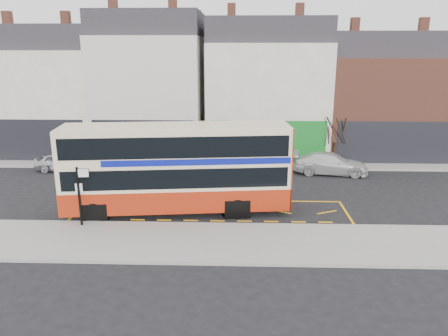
{
  "coord_description": "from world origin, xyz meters",
  "views": [
    {
      "loc": [
        1.36,
        -19.7,
        8.32
      ],
      "look_at": [
        0.65,
        2.0,
        2.22
      ],
      "focal_mm": 35.0,
      "sensor_mm": 36.0,
      "label": 1
    }
  ],
  "objects_px": {
    "car_silver": "(63,162)",
    "bus_stop_post": "(80,190)",
    "car_grey": "(187,158)",
    "car_white": "(330,163)",
    "street_tree_right": "(336,123)",
    "double_decker_bus": "(177,167)"
  },
  "relations": [
    {
      "from": "street_tree_right",
      "to": "double_decker_bus",
      "type": "bearing_deg",
      "value": -136.44
    },
    {
      "from": "car_grey",
      "to": "car_white",
      "type": "height_order",
      "value": "car_grey"
    },
    {
      "from": "double_decker_bus",
      "to": "car_silver",
      "type": "height_order",
      "value": "double_decker_bus"
    },
    {
      "from": "car_grey",
      "to": "car_white",
      "type": "relative_size",
      "value": 0.93
    },
    {
      "from": "car_silver",
      "to": "car_grey",
      "type": "distance_m",
      "value": 8.47
    },
    {
      "from": "car_grey",
      "to": "car_silver",
      "type": "bearing_deg",
      "value": 78.72
    },
    {
      "from": "street_tree_right",
      "to": "car_white",
      "type": "bearing_deg",
      "value": -107.56
    },
    {
      "from": "car_grey",
      "to": "car_white",
      "type": "distance_m",
      "value": 9.8
    },
    {
      "from": "double_decker_bus",
      "to": "car_silver",
      "type": "bearing_deg",
      "value": 134.2
    },
    {
      "from": "street_tree_right",
      "to": "car_grey",
      "type": "bearing_deg",
      "value": -173.45
    },
    {
      "from": "double_decker_bus",
      "to": "car_grey",
      "type": "bearing_deg",
      "value": 86.97
    },
    {
      "from": "street_tree_right",
      "to": "bus_stop_post",
      "type": "bearing_deg",
      "value": -140.51
    },
    {
      "from": "bus_stop_post",
      "to": "car_silver",
      "type": "relative_size",
      "value": 0.75
    },
    {
      "from": "car_silver",
      "to": "bus_stop_post",
      "type": "bearing_deg",
      "value": -148.85
    },
    {
      "from": "bus_stop_post",
      "to": "street_tree_right",
      "type": "height_order",
      "value": "street_tree_right"
    },
    {
      "from": "car_silver",
      "to": "car_white",
      "type": "xyz_separation_m",
      "value": [
        18.17,
        -0.03,
        0.07
      ]
    },
    {
      "from": "car_silver",
      "to": "street_tree_right",
      "type": "xyz_separation_m",
      "value": [
        18.86,
        2.15,
        2.44
      ]
    },
    {
      "from": "car_white",
      "to": "street_tree_right",
      "type": "xyz_separation_m",
      "value": [
        0.69,
        2.18,
        2.37
      ]
    },
    {
      "from": "car_silver",
      "to": "street_tree_right",
      "type": "distance_m",
      "value": 19.14
    },
    {
      "from": "car_grey",
      "to": "street_tree_right",
      "type": "height_order",
      "value": "street_tree_right"
    },
    {
      "from": "car_silver",
      "to": "car_grey",
      "type": "height_order",
      "value": "car_grey"
    },
    {
      "from": "car_white",
      "to": "car_silver",
      "type": "bearing_deg",
      "value": 97.91
    }
  ]
}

